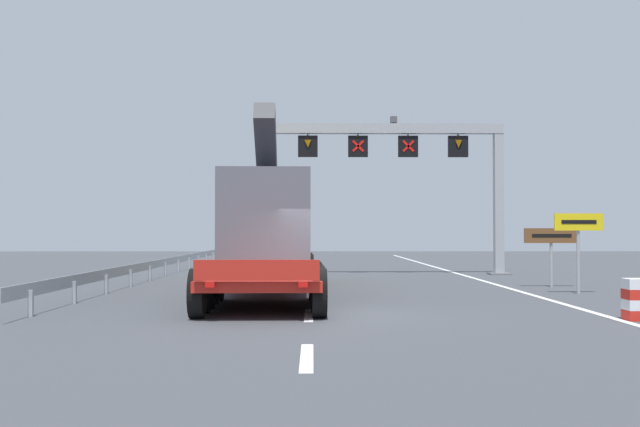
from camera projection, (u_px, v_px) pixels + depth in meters
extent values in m
plane|color=#424449|center=(331.00, 314.00, 17.36)|extent=(112.00, 112.00, 0.00)
cube|color=silver|center=(307.00, 357.00, 11.36)|extent=(0.20, 2.60, 0.01)
cube|color=silver|center=(309.00, 315.00, 17.08)|extent=(0.20, 2.60, 0.01)
cube|color=silver|center=(310.00, 294.00, 22.80)|extent=(0.20, 2.60, 0.01)
cube|color=silver|center=(310.00, 282.00, 28.53)|extent=(0.20, 2.60, 0.01)
cube|color=silver|center=(311.00, 273.00, 34.25)|extent=(0.20, 2.60, 0.01)
cube|color=silver|center=(311.00, 267.00, 39.98)|extent=(0.20, 2.60, 0.01)
cube|color=silver|center=(311.00, 263.00, 45.70)|extent=(0.20, 2.60, 0.01)
cube|color=silver|center=(311.00, 260.00, 51.43)|extent=(0.20, 2.60, 0.01)
cube|color=silver|center=(312.00, 257.00, 57.15)|extent=(0.20, 2.60, 0.01)
cube|color=silver|center=(481.00, 280.00, 29.41)|extent=(0.20, 63.00, 0.01)
cube|color=#9EA0A5|center=(499.00, 199.00, 33.45)|extent=(0.40, 0.40, 6.77)
cube|color=slate|center=(499.00, 274.00, 33.37)|extent=(0.90, 0.90, 0.08)
cube|color=#9EA0A5|center=(383.00, 129.00, 33.48)|extent=(10.73, 0.44, 0.44)
cube|color=#4C4C51|center=(394.00, 120.00, 33.50)|extent=(0.28, 0.40, 0.28)
cube|color=black|center=(458.00, 147.00, 33.49)|extent=(0.87, 0.24, 0.95)
cube|color=#9EA0A5|center=(458.00, 135.00, 33.51)|extent=(0.08, 0.08, 0.16)
cone|color=orange|center=(459.00, 144.00, 33.37)|extent=(0.31, 0.31, 0.33)
cube|color=black|center=(408.00, 146.00, 33.47)|extent=(0.87, 0.24, 0.95)
cube|color=#9EA0A5|center=(408.00, 135.00, 33.49)|extent=(0.08, 0.08, 0.16)
cube|color=red|center=(408.00, 146.00, 33.34)|extent=(0.54, 0.02, 0.54)
cube|color=red|center=(408.00, 146.00, 33.34)|extent=(0.54, 0.02, 0.54)
cube|color=black|center=(358.00, 146.00, 33.45)|extent=(0.87, 0.24, 0.95)
cube|color=#9EA0A5|center=(358.00, 135.00, 33.46)|extent=(0.08, 0.08, 0.16)
cube|color=red|center=(358.00, 146.00, 33.32)|extent=(0.54, 0.02, 0.54)
cube|color=red|center=(358.00, 146.00, 33.32)|extent=(0.54, 0.02, 0.54)
cube|color=black|center=(308.00, 146.00, 33.43)|extent=(0.87, 0.24, 0.95)
cube|color=#9EA0A5|center=(308.00, 135.00, 33.44)|extent=(0.08, 0.08, 0.16)
cone|color=orange|center=(308.00, 144.00, 33.30)|extent=(0.31, 0.31, 0.33)
cube|color=red|center=(267.00, 274.00, 21.08)|extent=(3.02, 10.46, 0.24)
cube|color=red|center=(257.00, 270.00, 15.81)|extent=(2.66, 0.14, 0.44)
cylinder|color=black|center=(197.00, 293.00, 16.53)|extent=(0.34, 1.11, 1.10)
cylinder|color=black|center=(319.00, 293.00, 16.62)|extent=(0.34, 1.11, 1.10)
cylinder|color=black|center=(203.00, 290.00, 17.58)|extent=(0.34, 1.11, 1.10)
cylinder|color=black|center=(318.00, 289.00, 17.67)|extent=(0.34, 1.11, 1.10)
cylinder|color=black|center=(208.00, 286.00, 18.63)|extent=(0.34, 1.11, 1.10)
cylinder|color=black|center=(317.00, 286.00, 18.71)|extent=(0.34, 1.11, 1.10)
cylinder|color=black|center=(213.00, 284.00, 19.68)|extent=(0.34, 1.11, 1.10)
cylinder|color=black|center=(316.00, 283.00, 19.76)|extent=(0.34, 1.11, 1.10)
cylinder|color=black|center=(217.00, 281.00, 20.73)|extent=(0.34, 1.11, 1.10)
cylinder|color=black|center=(315.00, 281.00, 20.81)|extent=(0.34, 1.11, 1.10)
cube|color=gold|center=(274.00, 227.00, 28.20)|extent=(2.64, 3.25, 3.10)
cube|color=black|center=(274.00, 208.00, 28.22)|extent=(2.67, 3.28, 0.60)
cylinder|color=black|center=(242.00, 267.00, 29.00)|extent=(0.36, 1.11, 1.10)
cylinder|color=black|center=(308.00, 267.00, 29.08)|extent=(0.36, 1.11, 1.10)
cylinder|color=black|center=(238.00, 270.00, 27.01)|extent=(0.36, 1.11, 1.10)
cylinder|color=black|center=(309.00, 269.00, 27.09)|extent=(0.36, 1.11, 1.10)
cube|color=#565B66|center=(267.00, 222.00, 21.51)|extent=(2.50, 5.77, 2.70)
cube|color=#2D2D33|center=(266.00, 151.00, 20.70)|extent=(0.62, 2.95, 2.29)
cube|color=red|center=(210.00, 285.00, 15.73)|extent=(0.20, 0.06, 0.12)
cube|color=red|center=(303.00, 284.00, 15.79)|extent=(0.20, 0.06, 0.12)
cylinder|color=#9EA0A5|center=(578.00, 254.00, 23.12)|extent=(0.10, 0.10, 2.48)
cube|color=yellow|center=(579.00, 222.00, 23.08)|extent=(1.51, 0.06, 0.53)
cube|color=black|center=(579.00, 222.00, 23.05)|extent=(1.08, 0.01, 0.12)
cylinder|color=#9EA0A5|center=(551.00, 258.00, 25.91)|extent=(0.10, 0.10, 2.04)
cube|color=brown|center=(552.00, 236.00, 25.87)|extent=(1.90, 0.06, 0.51)
cube|color=black|center=(552.00, 236.00, 25.83)|extent=(1.37, 0.01, 0.12)
cube|color=#999EA3|center=(171.00, 261.00, 33.77)|extent=(0.04, 36.94, 0.32)
cube|color=#999EA3|center=(31.00, 303.00, 16.84)|extent=(0.10, 0.10, 0.60)
cube|color=#999EA3|center=(74.00, 292.00, 19.92)|extent=(0.10, 0.10, 0.60)
cube|color=#999EA3|center=(106.00, 284.00, 23.00)|extent=(0.10, 0.10, 0.60)
cube|color=#999EA3|center=(131.00, 278.00, 26.07)|extent=(0.10, 0.10, 0.60)
cube|color=#999EA3|center=(150.00, 273.00, 29.15)|extent=(0.10, 0.10, 0.60)
cube|color=#999EA3|center=(165.00, 269.00, 32.23)|extent=(0.10, 0.10, 0.60)
cube|color=#999EA3|center=(178.00, 266.00, 35.31)|extent=(0.10, 0.10, 0.60)
cube|color=#999EA3|center=(189.00, 263.00, 38.38)|extent=(0.10, 0.10, 0.60)
cube|color=#999EA3|center=(198.00, 261.00, 41.46)|extent=(0.10, 0.10, 0.60)
cube|color=#999EA3|center=(206.00, 259.00, 44.54)|extent=(0.10, 0.10, 0.60)
cube|color=#999EA3|center=(213.00, 257.00, 47.62)|extent=(0.10, 0.10, 0.60)
cube|color=#999EA3|center=(219.00, 256.00, 50.69)|extent=(0.10, 0.10, 0.60)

